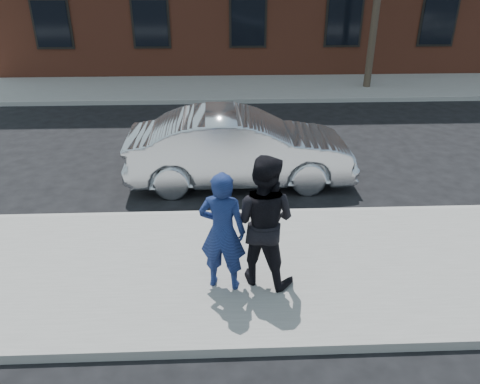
{
  "coord_description": "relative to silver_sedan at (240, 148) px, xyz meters",
  "views": [
    {
      "loc": [
        -1.01,
        -6.36,
        4.59
      ],
      "look_at": [
        -0.73,
        0.4,
        1.15
      ],
      "focal_mm": 35.0,
      "sensor_mm": 36.0,
      "label": 1
    }
  ],
  "objects": [
    {
      "name": "near_sidewalk",
      "position": [
        0.61,
        -3.45,
        -0.73
      ],
      "size": [
        50.0,
        3.5,
        0.15
      ],
      "primitive_type": "cube",
      "color": "gray",
      "rests_on": "ground"
    },
    {
      "name": "near_curb",
      "position": [
        0.61,
        -1.65,
        -0.73
      ],
      "size": [
        50.0,
        0.1,
        0.15
      ],
      "primitive_type": "cube",
      "color": "#999691",
      "rests_on": "ground"
    },
    {
      "name": "ground",
      "position": [
        0.61,
        -3.2,
        -0.81
      ],
      "size": [
        100.0,
        100.0,
        0.0
      ],
      "primitive_type": "plane",
      "color": "black",
      "rests_on": "ground"
    },
    {
      "name": "man_hoodie",
      "position": [
        -0.41,
        -3.9,
        0.27
      ],
      "size": [
        0.76,
        0.59,
        1.86
      ],
      "rotation": [
        0.0,
        0.0,
        2.91
      ],
      "color": "navy",
      "rests_on": "near_sidewalk"
    },
    {
      "name": "man_peacoat",
      "position": [
        0.18,
        -3.76,
        0.36
      ],
      "size": [
        1.22,
        1.12,
        2.03
      ],
      "rotation": [
        0.0,
        0.0,
        2.7
      ],
      "color": "black",
      "rests_on": "near_sidewalk"
    },
    {
      "name": "far_sidewalk",
      "position": [
        0.61,
        8.05,
        -0.73
      ],
      "size": [
        50.0,
        3.5,
        0.15
      ],
      "primitive_type": "cube",
      "color": "gray",
      "rests_on": "ground"
    },
    {
      "name": "far_curb",
      "position": [
        0.61,
        6.25,
        -0.73
      ],
      "size": [
        50.0,
        0.1,
        0.15
      ],
      "primitive_type": "cube",
      "color": "#999691",
      "rests_on": "ground"
    },
    {
      "name": "silver_sedan",
      "position": [
        0.0,
        0.0,
        0.0
      ],
      "size": [
        4.95,
        1.85,
        1.62
      ],
      "primitive_type": "imported",
      "rotation": [
        0.0,
        0.0,
        1.6
      ],
      "color": "#B7BABF",
      "rests_on": "ground"
    }
  ]
}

